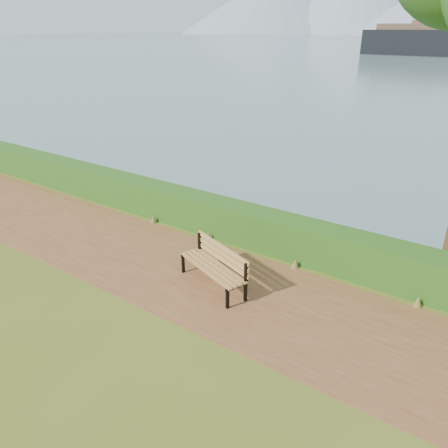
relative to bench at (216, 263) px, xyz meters
The scene contains 4 objects.
ground 0.78m from the bench, 148.34° to the right, with size 140.00×140.00×0.00m, color #4E5E1B.
path 0.72m from the bench, behind, with size 40.00×3.40×0.01m, color brown.
hedge 2.36m from the bench, 101.10° to the left, with size 32.00×0.85×1.00m, color #194112.
bench is the anchor object (origin of this frame).
Camera 1 is at (5.58, -6.73, 5.47)m, focal length 35.00 mm.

